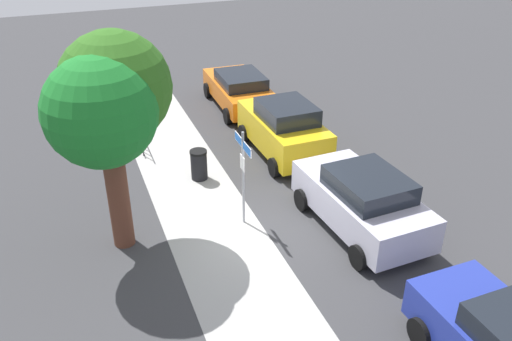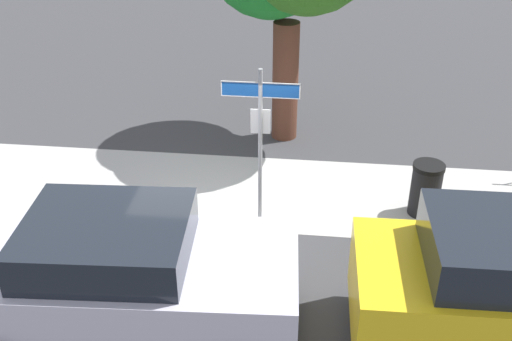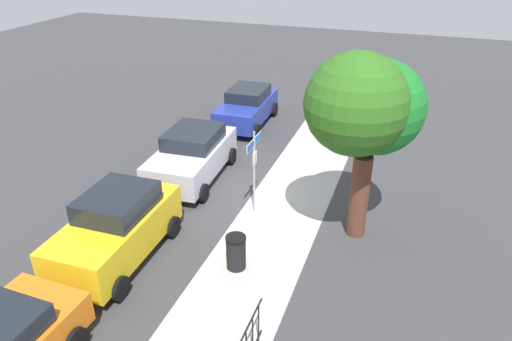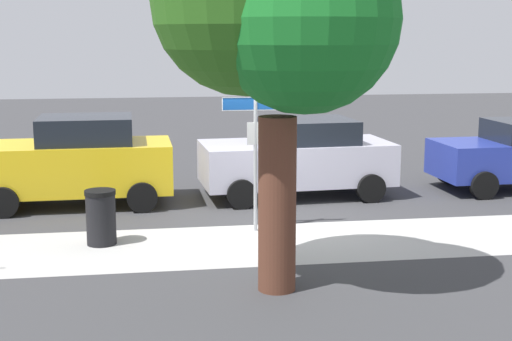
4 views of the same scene
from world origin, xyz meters
The scene contains 8 objects.
ground_plane centered at (0.00, 0.00, 0.00)m, with size 60.00×60.00×0.00m, color #38383A.
sidewalk_strip centered at (2.00, 1.30, 0.00)m, with size 24.00×2.60×0.00m, color #AAA8A5.
street_sign centered at (0.56, 0.40, 1.88)m, with size 1.24×0.07×2.76m.
shade_tree centered at (0.75, 3.61, 3.95)m, with size 3.39×3.10×5.49m.
car_blue centered at (-6.38, -2.42, 0.85)m, with size 4.25×2.12×1.66m.
car_silver centered at (-0.85, -2.45, 0.90)m, with size 4.40×2.37×1.77m.
car_yellow centered at (4.05, -2.29, 0.97)m, with size 4.14×2.12×1.94m.
trash_bin centered at (3.40, 0.90, 0.49)m, with size 0.55×0.55×0.98m.
Camera 3 is at (12.75, 4.76, 8.19)m, focal length 33.21 mm.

